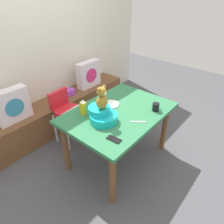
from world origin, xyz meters
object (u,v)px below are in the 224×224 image
(pillow_floral_left, at_px, (12,106))
(ketchup_bottle, at_px, (83,107))
(cell_phone, at_px, (114,139))
(dinner_plate_near, at_px, (111,104))
(highchair, at_px, (66,111))
(infant_seat_teal, at_px, (102,115))
(dining_table, at_px, (118,119))
(pillow_floral_right, at_px, (89,74))
(book_stack, at_px, (68,92))
(teddy_bear, at_px, (102,98))
(coffee_mug, at_px, (156,107))

(pillow_floral_left, distance_m, ketchup_bottle, 1.00)
(pillow_floral_left, xyz_separation_m, cell_phone, (0.27, -1.46, 0.06))
(ketchup_bottle, height_order, dinner_plate_near, ketchup_bottle)
(highchair, height_order, dinner_plate_near, highchair)
(infant_seat_teal, bearing_deg, dining_table, -3.41)
(infant_seat_teal, height_order, cell_phone, infant_seat_teal)
(pillow_floral_left, distance_m, dinner_plate_near, 1.27)
(dinner_plate_near, bearing_deg, pillow_floral_right, 59.25)
(dining_table, height_order, ketchup_bottle, ketchup_bottle)
(dining_table, relative_size, dinner_plate_near, 6.35)
(book_stack, distance_m, cell_phone, 1.63)
(highchair, distance_m, teddy_bear, 0.90)
(pillow_floral_right, relative_size, ketchup_bottle, 2.38)
(coffee_mug, bearing_deg, pillow_floral_left, 123.48)
(teddy_bear, xyz_separation_m, cell_phone, (-0.16, -0.30, -0.27))
(highchair, bearing_deg, coffee_mug, -66.22)
(pillow_floral_left, height_order, coffee_mug, pillow_floral_left)
(pillow_floral_right, xyz_separation_m, coffee_mug, (-0.37, -1.50, 0.11))
(coffee_mug, bearing_deg, dining_table, 133.16)
(coffee_mug, bearing_deg, dinner_plate_near, 115.86)
(pillow_floral_left, bearing_deg, infant_seat_teal, -69.61)
(pillow_floral_right, height_order, dinner_plate_near, pillow_floral_right)
(highchair, relative_size, teddy_bear, 3.16)
(dining_table, distance_m, highchair, 0.80)
(infant_seat_teal, relative_size, dinner_plate_near, 1.65)
(pillow_floral_right, distance_m, dinner_plate_near, 1.18)
(pillow_floral_right, bearing_deg, coffee_mug, -103.85)
(pillow_floral_left, relative_size, infant_seat_teal, 1.33)
(dining_table, relative_size, ketchup_bottle, 6.87)
(coffee_mug, xyz_separation_m, cell_phone, (-0.72, 0.04, -0.04))
(dining_table, relative_size, highchair, 1.61)
(book_stack, relative_size, ketchup_bottle, 1.08)
(dinner_plate_near, bearing_deg, pillow_floral_left, 126.70)
(dining_table, distance_m, cell_phone, 0.52)
(highchair, bearing_deg, infant_seat_teal, -96.09)
(dinner_plate_near, bearing_deg, highchair, 112.05)
(highchair, height_order, ketchup_bottle, ketchup_bottle)
(infant_seat_teal, bearing_deg, book_stack, 68.46)
(cell_phone, bearing_deg, pillow_floral_left, 96.16)
(pillow_floral_left, relative_size, cell_phone, 3.06)
(highchair, height_order, teddy_bear, teddy_bear)
(book_stack, bearing_deg, pillow_floral_left, -178.67)
(coffee_mug, bearing_deg, teddy_bear, 149.26)
(dining_table, distance_m, infant_seat_teal, 0.32)
(pillow_floral_left, relative_size, book_stack, 2.20)
(pillow_floral_left, height_order, cell_phone, pillow_floral_left)
(pillow_floral_left, distance_m, teddy_bear, 1.29)
(pillow_floral_left, bearing_deg, coffee_mug, -56.52)
(highchair, xyz_separation_m, infant_seat_teal, (-0.08, -0.75, 0.29))
(pillow_floral_left, relative_size, teddy_bear, 1.76)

